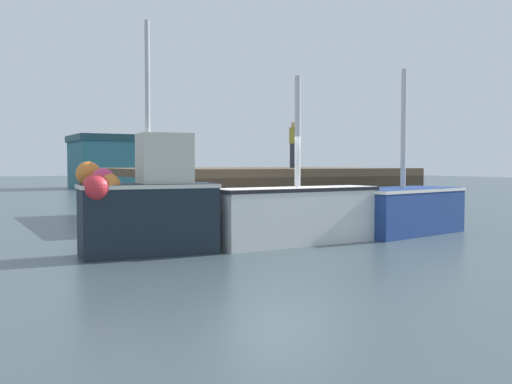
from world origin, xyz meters
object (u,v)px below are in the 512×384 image
fishing_boat_near_left (147,205)px  fishing_boat_near_right (297,214)px  dockworker (294,145)px  fishing_boat_mid (403,209)px

fishing_boat_near_left → fishing_boat_near_right: 3.57m
fishing_boat_near_right → dockworker: (4.13, 6.78, 1.86)m
fishing_boat_mid → dockworker: bearing=85.0°
fishing_boat_near_left → fishing_boat_mid: fishing_boat_near_left is taller
fishing_boat_near_left → dockworker: size_ratio=2.82×
fishing_boat_near_right → fishing_boat_near_left: bearing=177.6°
fishing_boat_near_left → fishing_boat_near_right: (3.55, -0.15, -0.32)m
fishing_boat_mid → fishing_boat_near_left: bearing=-178.1°
fishing_boat_near_right → dockworker: fishing_boat_near_right is taller
fishing_boat_near_right → dockworker: 8.15m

